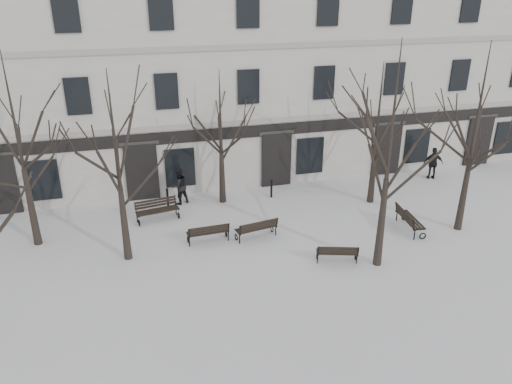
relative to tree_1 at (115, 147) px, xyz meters
name	(u,v)px	position (x,y,z in m)	size (l,w,h in m)	color
ground	(250,271)	(4.48, -2.19, -4.70)	(100.00, 100.00, 0.00)	silver
building	(193,69)	(4.48, 10.77, 0.82)	(40.40, 10.20, 11.40)	beige
tree_1	(115,147)	(0.00, 0.00, 0.00)	(5.26, 5.26, 7.51)	black
tree_2	(392,133)	(9.44, -3.01, 0.67)	(6.01, 6.01, 8.58)	black
tree_3	(478,118)	(14.35, -1.25, 0.40)	(5.71, 5.71, 8.16)	black
tree_4	(16,129)	(-3.64, 2.20, 0.31)	(5.61, 5.61, 8.01)	black
tree_5	(220,122)	(4.77, 4.38, -0.61)	(4.58, 4.58, 6.54)	black
tree_6	(378,117)	(11.92, 2.44, -0.37)	(4.85, 4.85, 6.93)	black
bench_1	(208,232)	(3.34, 0.44, -4.21)	(1.80, 0.72, 0.89)	black
bench_2	(337,252)	(7.96, -2.48, -4.25)	(1.70, 1.03, 0.81)	black
bench_3	(157,209)	(1.44, 3.15, -4.16)	(2.03, 1.02, 0.98)	black
bench_4	(257,228)	(5.42, 0.23, -4.20)	(1.90, 0.97, 0.91)	black
bench_5	(409,219)	(12.12, -0.76, -4.17)	(0.90, 1.99, 0.97)	black
bollard_a	(168,197)	(2.05, 4.35, -4.14)	(0.13, 0.13, 1.03)	black
bollard_b	(271,188)	(7.28, 4.25, -4.18)	(0.12, 0.12, 0.96)	black
pedestrian_b	(180,203)	(2.67, 4.73, -4.70)	(0.92, 0.72, 1.89)	black
pedestrian_c	(431,178)	(16.66, 4.38, -4.70)	(1.06, 0.44, 1.80)	black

